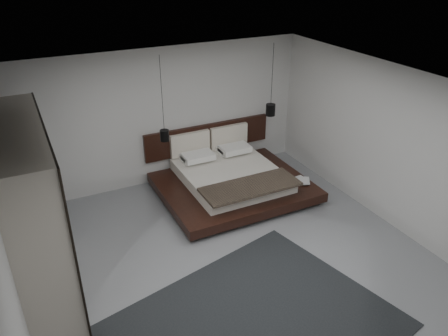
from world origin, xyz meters
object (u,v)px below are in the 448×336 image
pendant_left (165,135)px  pendant_right (271,110)px  wardrobe (36,221)px  bed (230,178)px  rug (244,335)px  lattice_screen (7,161)px

pendant_left → pendant_right: size_ratio=1.08×
pendant_right → wardrobe: bearing=-157.0°
wardrobe → bed: bearing=23.5°
pendant_left → wardrobe: 3.21m
bed → rug: size_ratio=0.73×
pendant_right → rug: (-2.71, -3.85, -1.41)m
lattice_screen → pendant_right: (5.07, -0.09, 0.12)m
lattice_screen → rug: 4.77m
pendant_left → wardrobe: pendant_left is taller
bed → pendant_right: bearing=21.3°
lattice_screen → bed: (3.90, -0.55, -1.01)m
pendant_right → wardrobe: (-4.82, -2.04, -0.11)m
lattice_screen → wardrobe: bearing=-83.3°
pendant_left → pendant_right: 2.35m
bed → wardrobe: 4.11m
rug → pendant_right: bearing=54.9°
pendant_right → rug: pendant_right is taller
lattice_screen → wardrobe: 2.15m
bed → pendant_right: pendant_right is taller
lattice_screen → wardrobe: size_ratio=0.97×
bed → rug: bed is taller
bed → lattice_screen: bearing=172.0°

